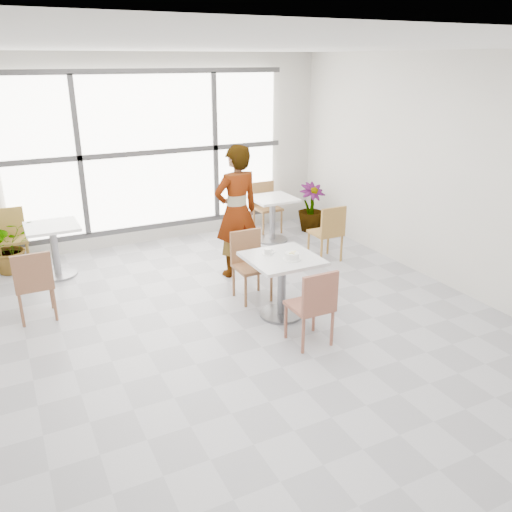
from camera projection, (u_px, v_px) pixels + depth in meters
name	position (u px, v px, depth m)	size (l,w,h in m)	color
floor	(244.00, 329.00, 5.95)	(7.00, 7.00, 0.00)	#9E9EA5
ceiling	(242.00, 47.00, 4.89)	(7.00, 7.00, 0.00)	white
wall_back	(150.00, 152.00, 8.34)	(6.00, 6.00, 0.00)	silver
wall_right	(454.00, 175.00, 6.68)	(7.00, 7.00, 0.00)	silver
window	(151.00, 152.00, 8.29)	(4.60, 0.07, 2.52)	white
main_table	(282.00, 275.00, 6.10)	(0.80, 0.80, 0.75)	silver
chair_near	(314.00, 303.00, 5.46)	(0.42, 0.42, 0.87)	#935644
chair_far	(249.00, 260.00, 6.62)	(0.42, 0.42, 0.87)	brown
oatmeal_bowl	(292.00, 256.00, 5.93)	(0.21, 0.21, 0.10)	white
coffee_cup	(268.00, 252.00, 6.09)	(0.16, 0.13, 0.07)	silver
person	(237.00, 212.00, 7.16)	(0.67, 0.44, 1.84)	black
bg_table_left	(54.00, 243.00, 7.26)	(0.70, 0.70, 0.75)	white
bg_table_right	(272.00, 213.00, 8.69)	(0.70, 0.70, 0.75)	white
bg_chair_left_near	(34.00, 281.00, 5.99)	(0.42, 0.42, 0.87)	brown
bg_chair_left_far	(11.00, 234.00, 7.59)	(0.42, 0.42, 0.87)	olive
bg_chair_right_near	(329.00, 230.00, 7.78)	(0.42, 0.42, 0.87)	olive
bg_chair_right_far	(266.00, 204.00, 9.19)	(0.42, 0.42, 0.87)	#9B6C3C
plant_left	(9.00, 246.00, 7.44)	(0.69, 0.60, 0.77)	#5F8E4E
plant_right	(311.00, 207.00, 9.24)	(0.48, 0.48, 0.85)	#3B7B35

